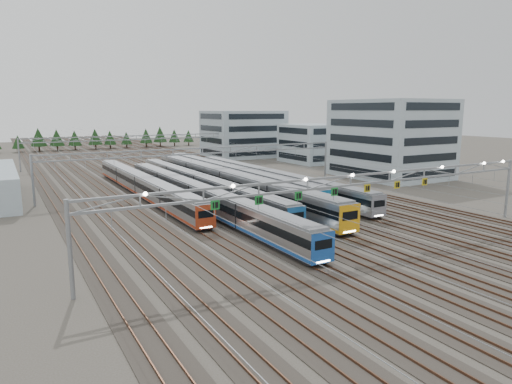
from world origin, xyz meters
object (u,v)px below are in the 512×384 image
train_b (197,195)px  train_c (201,184)px  depot_bldg_south (390,139)px  train_a (143,185)px  train_f (270,179)px  gantry_mid (203,156)px  depot_bldg_mid (313,143)px  train_e (230,175)px  gantry_near (351,183)px  train_d (228,182)px  depot_bldg_north (243,134)px  gantry_far (136,141)px

train_b → train_c: (4.50, 9.34, -0.05)m
depot_bldg_south → train_a: bearing=176.1°
train_f → gantry_mid: gantry_mid is taller
depot_bldg_mid → train_a: bearing=-154.0°
train_f → train_e: bearing=120.3°
gantry_near → depot_bldg_mid: size_ratio=3.52×
gantry_mid → train_a: bearing=-178.7°
train_d → train_b: bearing=-137.9°
train_b → depot_bldg_mid: size_ratio=3.83×
depot_bldg_mid → gantry_near: bearing=-123.7°
train_f → train_d: bearing=-177.2°
train_a → depot_bldg_south: depot_bldg_south is taller
train_a → train_c: bearing=-24.5°
gantry_near → depot_bldg_south: 55.95m
train_d → depot_bldg_south: (40.34, 1.63, 6.12)m
train_c → train_f: 13.52m
depot_bldg_north → depot_bldg_mid: bearing=-67.3°
train_e → train_c: bearing=-142.3°
gantry_far → train_e: bearing=-81.0°
gantry_mid → depot_bldg_mid: (44.83, 27.09, -1.10)m
gantry_mid → train_f: bearing=-24.4°
gantry_far → depot_bldg_mid: (44.83, -17.91, -1.10)m
train_d → train_f: (9.00, 0.44, -0.27)m
train_c → gantry_mid: size_ratio=1.03×
train_f → gantry_near: bearing=-107.9°
train_a → train_c: (9.00, -4.09, -0.04)m
train_b → depot_bldg_north: bearing=57.0°
train_a → depot_bldg_north: depot_bldg_north is taller
gantry_mid → depot_bldg_south: (42.59, -3.91, 1.99)m
train_a → train_b: bearing=-71.5°
train_e → gantry_mid: gantry_mid is taller
train_a → depot_bldg_north: 68.91m
gantry_near → depot_bldg_north: (35.06, 90.67, 0.03)m
train_a → train_f: 23.02m
gantry_near → gantry_far: gantry_near is taller
gantry_near → depot_bldg_north: size_ratio=2.56×
train_a → gantry_mid: 12.08m
train_f → depot_bldg_mid: 46.64m
train_f → gantry_far: bearing=102.7°
train_b → gantry_near: gantry_near is taller
train_a → gantry_near: (11.20, -39.87, 5.10)m
train_a → train_f: bearing=-12.2°
train_a → gantry_far: 46.84m
train_c → train_d: 4.67m
train_c → depot_bldg_mid: (47.08, 31.43, 3.34)m
depot_bldg_south → train_d: bearing=-177.7°
train_c → depot_bldg_mid: depot_bldg_mid is taller
train_b → gantry_far: (6.75, 58.68, 4.38)m
train_a → gantry_mid: size_ratio=0.97×
train_b → depot_bldg_south: bearing=11.2°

